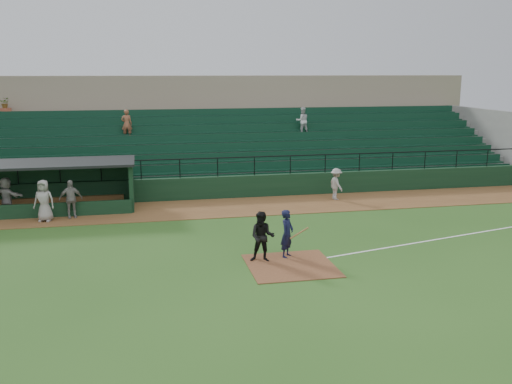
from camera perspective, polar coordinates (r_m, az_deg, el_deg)
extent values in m
plane|color=#29531A|center=(20.90, 2.82, -6.58)|extent=(90.00, 90.00, 0.00)
cube|color=brown|center=(28.41, -1.24, -1.49)|extent=(40.00, 4.00, 0.03)
cube|color=brown|center=(19.98, 3.54, -7.43)|extent=(3.00, 3.00, 0.03)
cube|color=white|center=(25.07, 20.13, -4.12)|extent=(17.49, 4.44, 0.01)
cube|color=black|center=(30.40, -2.00, 0.53)|extent=(36.00, 0.35, 1.20)
cylinder|color=black|center=(30.12, -2.02, 3.52)|extent=(36.00, 0.06, 0.06)
cube|color=slate|center=(34.96, -3.39, 4.04)|extent=(36.00, 9.00, 3.60)
cube|color=#0E3522|center=(34.41, -3.27, 4.66)|extent=(34.56, 8.00, 4.05)
cube|color=slate|center=(41.57, 22.05, 4.88)|extent=(0.35, 9.50, 4.20)
cube|color=gray|center=(41.21, -4.75, 7.20)|extent=(38.00, 3.00, 6.40)
cube|color=slate|center=(39.19, -4.40, 7.69)|extent=(36.00, 2.00, 0.20)
cylinder|color=#A55138|center=(39.60, -23.95, 7.32)|extent=(0.70, 0.70, 0.60)
imported|color=#2D5923|center=(39.57, -24.03, 8.23)|extent=(0.59, 0.51, 0.66)
imported|color=silver|center=(36.68, 4.70, 7.18)|extent=(0.85, 0.66, 1.74)
imported|color=#965437|center=(35.20, -12.93, 6.72)|extent=(0.64, 0.42, 1.75)
cube|color=black|center=(30.43, -20.48, 0.84)|extent=(8.50, 0.20, 2.30)
cube|color=black|center=(28.79, -12.48, 0.72)|extent=(0.20, 2.60, 2.30)
cube|color=black|center=(28.97, -21.02, 2.70)|extent=(8.90, 3.20, 0.12)
cube|color=olive|center=(30.22, -20.46, -0.98)|extent=(7.65, 0.40, 0.50)
cube|color=black|center=(28.04, -21.14, -1.80)|extent=(8.50, 0.12, 0.70)
imported|color=black|center=(20.63, 3.16, -4.23)|extent=(0.74, 0.78, 1.78)
cylinder|color=olive|center=(20.54, 4.39, -4.16)|extent=(0.79, 0.34, 0.35)
imported|color=black|center=(20.12, 0.65, -4.56)|extent=(1.07, 0.95, 1.84)
imported|color=#9B9691|center=(30.06, 8.11, 0.81)|extent=(0.79, 1.17, 1.67)
imported|color=gray|center=(27.40, -18.23, -0.67)|extent=(1.12, 0.66, 1.78)
imported|color=#9B9691|center=(27.17, -20.64, -0.82)|extent=(1.04, 0.80, 1.90)
imported|color=#A49F99|center=(29.02, -23.89, -0.39)|extent=(1.65, 1.45, 1.81)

